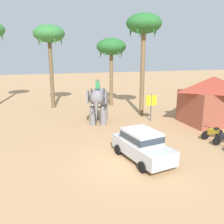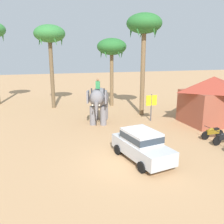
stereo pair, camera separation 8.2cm
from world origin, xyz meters
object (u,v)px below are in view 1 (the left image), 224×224
object	(u,v)px
palm_tree_behind_elephant	(49,36)
palm_tree_left_of_road	(111,48)
palm_tree_far_back	(144,27)
motorcycle_far_in_row	(212,132)
car_sedan_foreground	(142,144)
elephant_with_mahout	(99,100)
signboard_yellow	(151,102)
roadside_hut	(212,99)

from	to	relation	value
palm_tree_behind_elephant	palm_tree_left_of_road	world-z (taller)	palm_tree_behind_elephant
palm_tree_left_of_road	palm_tree_far_back	size ratio (longest dim) A/B	0.80
palm_tree_behind_elephant	palm_tree_left_of_road	size ratio (longest dim) A/B	1.17
motorcycle_far_in_row	palm_tree_behind_elephant	xyz separation A→B (m)	(-10.12, 13.30, 7.07)
car_sedan_foreground	palm_tree_left_of_road	distance (m)	15.44
elephant_with_mahout	signboard_yellow	bearing A→B (deg)	-9.50
elephant_with_mahout	motorcycle_far_in_row	xyz separation A→B (m)	(6.70, -6.19, -1.53)
elephant_with_mahout	palm_tree_far_back	world-z (taller)	palm_tree_far_back
motorcycle_far_in_row	palm_tree_left_of_road	world-z (taller)	palm_tree_left_of_road
car_sedan_foreground	palm_tree_left_of_road	world-z (taller)	palm_tree_left_of_road
car_sedan_foreground	roadside_hut	world-z (taller)	roadside_hut
car_sedan_foreground	elephant_with_mahout	size ratio (longest dim) A/B	1.08
palm_tree_left_of_road	roadside_hut	size ratio (longest dim) A/B	1.46
motorcycle_far_in_row	palm_tree_left_of_road	bearing A→B (deg)	106.39
palm_tree_behind_elephant	signboard_yellow	size ratio (longest dim) A/B	3.63
palm_tree_behind_elephant	palm_tree_left_of_road	bearing A→B (deg)	-6.84
car_sedan_foreground	signboard_yellow	size ratio (longest dim) A/B	1.81
palm_tree_left_of_road	elephant_with_mahout	bearing A→B (deg)	-115.48
palm_tree_far_back	motorcycle_far_in_row	bearing A→B (deg)	-74.89
roadside_hut	motorcycle_far_in_row	bearing A→B (deg)	-125.80
elephant_with_mahout	car_sedan_foreground	bearing A→B (deg)	-86.01
car_sedan_foreground	roadside_hut	bearing A→B (deg)	30.61
roadside_hut	signboard_yellow	distance (m)	5.05
elephant_with_mahout	palm_tree_left_of_road	size ratio (longest dim) A/B	0.54
car_sedan_foreground	elephant_with_mahout	xyz separation A→B (m)	(-0.55, 7.91, 1.06)
palm_tree_behind_elephant	signboard_yellow	distance (m)	12.63
palm_tree_left_of_road	roadside_hut	xyz separation A→B (m)	(6.10, -9.18, -4.22)
elephant_with_mahout	palm_tree_far_back	distance (m)	7.83
palm_tree_left_of_road	palm_tree_behind_elephant	bearing A→B (deg)	173.16
palm_tree_left_of_road	signboard_yellow	bearing A→B (deg)	-77.91
elephant_with_mahout	signboard_yellow	distance (m)	4.61
palm_tree_behind_elephant	roadside_hut	xyz separation A→B (m)	(12.54, -9.95, -5.41)
motorcycle_far_in_row	palm_tree_far_back	world-z (taller)	palm_tree_far_back
palm_tree_behind_elephant	palm_tree_far_back	size ratio (longest dim) A/B	0.93
palm_tree_behind_elephant	roadside_hut	distance (m)	16.89
car_sedan_foreground	palm_tree_far_back	world-z (taller)	palm_tree_far_back
signboard_yellow	palm_tree_left_of_road	bearing A→B (deg)	102.09
roadside_hut	elephant_with_mahout	bearing A→B (deg)	162.72
motorcycle_far_in_row	roadside_hut	world-z (taller)	roadside_hut
elephant_with_mahout	palm_tree_behind_elephant	size ratio (longest dim) A/B	0.46
car_sedan_foreground	palm_tree_behind_elephant	world-z (taller)	palm_tree_behind_elephant
car_sedan_foreground	motorcycle_far_in_row	bearing A→B (deg)	15.62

